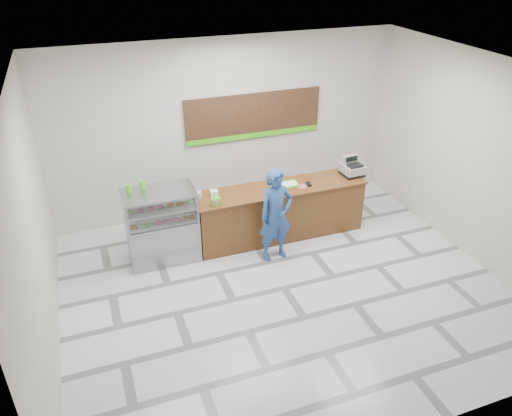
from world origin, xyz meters
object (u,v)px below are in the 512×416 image
object	(u,v)px
cash_register	(352,168)
customer	(276,215)
display_case	(162,225)
sales_counter	(280,212)
serving_tray	(288,184)

from	to	relation	value
cash_register	customer	distance (m)	1.99
display_case	customer	size ratio (longest dim) A/B	0.78
sales_counter	cash_register	bearing A→B (deg)	1.03
cash_register	display_case	bearing A→B (deg)	177.00
sales_counter	display_case	distance (m)	2.23
serving_tray	sales_counter	bearing A→B (deg)	-164.49
display_case	serving_tray	world-z (taller)	display_case
display_case	cash_register	size ratio (longest dim) A/B	3.13
cash_register	serving_tray	world-z (taller)	cash_register
display_case	serving_tray	distance (m)	2.42
sales_counter	customer	xyz separation A→B (m)	(-0.34, -0.64, 0.34)
display_case	cash_register	xyz separation A→B (m)	(3.72, 0.03, 0.49)
sales_counter	customer	size ratio (longest dim) A/B	1.91
cash_register	customer	bearing A→B (deg)	-163.53
cash_register	serving_tray	bearing A→B (deg)	175.77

